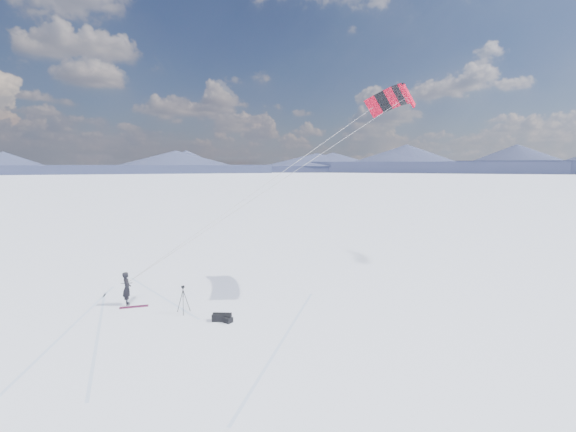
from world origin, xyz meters
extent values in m
plane|color=white|center=(0.00, 0.00, 0.00)|extent=(1800.00, 1800.00, 0.00)
cube|color=#1F243C|center=(160.00, 277.13, 3.11)|extent=(152.40, 113.97, 6.22)
cone|color=#1F243C|center=(160.00, 277.13, 6.22)|extent=(87.43, 87.43, 8.00)
cube|color=#1F243C|center=(55.57, 315.14, 3.11)|extent=(155.54, 70.36, 6.22)
cone|color=#1F243C|center=(55.57, 315.14, 6.22)|extent=(74.14, 74.14, 8.00)
cube|color=#1F243C|center=(-55.57, 315.14, 3.11)|extent=(155.54, 70.36, 6.22)
cone|color=#1F243C|center=(-55.57, 315.14, 6.22)|extent=(74.14, 74.14, 8.00)
cube|color=#A9BEDD|center=(-5.00, -4.00, 0.00)|extent=(6.00, 0.12, 0.01)
cube|color=#A9BEDD|center=(-3.30, -1.70, 0.00)|extent=(3.52, 7.29, 0.01)
cube|color=#A9BEDD|center=(-1.60, 0.60, 0.00)|extent=(6.45, 7.79, 0.01)
cube|color=#A9BEDD|center=(0.10, 2.90, 0.00)|extent=(11.66, 3.07, 0.01)
imported|color=black|center=(-2.49, 1.54, 0.00)|extent=(0.57, 0.70, 1.68)
cube|color=#7C184B|center=(-2.10, 1.08, 0.02)|extent=(1.37, 0.38, 0.04)
cylinder|color=black|center=(0.53, -0.11, 0.57)|extent=(0.34, 0.22, 1.14)
cylinder|color=black|center=(0.22, -0.11, 0.57)|extent=(0.34, 0.21, 1.14)
cylinder|color=black|center=(0.38, -0.37, 0.57)|extent=(0.03, 0.38, 1.14)
cylinder|color=black|center=(0.38, -0.20, 0.97)|extent=(0.04, 0.04, 0.34)
cube|color=black|center=(0.38, -0.20, 1.19)|extent=(0.09, 0.09, 0.05)
cube|color=black|center=(0.38, -0.20, 1.28)|extent=(0.15, 0.14, 0.10)
cylinder|color=black|center=(0.38, -0.11, 1.28)|extent=(0.07, 0.10, 0.07)
cube|color=black|center=(2.14, -1.51, 0.16)|extent=(0.92, 0.58, 0.32)
cylinder|color=black|center=(2.14, -1.51, 0.34)|extent=(0.80, 0.26, 0.08)
cube|color=black|center=(2.31, -1.67, 0.12)|extent=(0.66, 0.68, 0.24)
cylinder|color=black|center=(2.31, -1.67, 0.26)|extent=(0.47, 0.49, 0.07)
cube|color=red|center=(11.60, 0.08, 10.42)|extent=(1.08, 0.70, 1.29)
cube|color=black|center=(11.88, 0.71, 10.62)|extent=(0.96, 0.77, 1.21)
cube|color=red|center=(12.04, 1.42, 10.75)|extent=(0.83, 0.80, 1.13)
cube|color=black|center=(12.08, 2.16, 10.79)|extent=(0.77, 0.80, 1.04)
cube|color=red|center=(11.98, 2.90, 10.75)|extent=(0.90, 0.79, 1.13)
cube|color=black|center=(11.76, 3.59, 10.62)|extent=(1.02, 0.75, 1.21)
cube|color=red|center=(11.42, 4.20, 10.42)|extent=(1.13, 0.67, 1.29)
cylinder|color=#94939B|center=(4.55, 0.81, 5.76)|extent=(14.10, 1.48, 9.33)
cylinder|color=#94939B|center=(4.47, 2.87, 5.76)|extent=(13.93, 2.68, 9.33)
cylinder|color=black|center=(-2.49, 1.54, 1.10)|extent=(0.55, 0.05, 0.03)
camera|label=1|loc=(1.87, -19.86, 7.07)|focal=26.00mm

